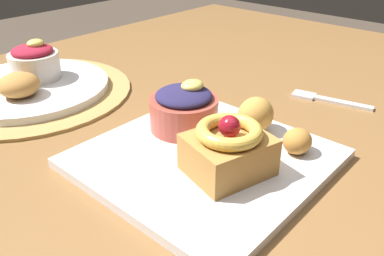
{
  "coord_description": "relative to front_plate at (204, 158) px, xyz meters",
  "views": [
    {
      "loc": [
        -0.34,
        -0.34,
        1.0
      ],
      "look_at": [
        -0.03,
        -0.06,
        0.77
      ],
      "focal_mm": 37.32,
      "sensor_mm": 36.0,
      "label": 1
    }
  ],
  "objects": [
    {
      "name": "fritter_front",
      "position": [
        0.09,
        -0.01,
        0.03
      ],
      "size": [
        0.05,
        0.04,
        0.05
      ],
      "primitive_type": "ellipsoid",
      "color": "gold",
      "rests_on": "front_plate"
    },
    {
      "name": "dining_table",
      "position": [
        0.03,
        0.08,
        -0.09
      ],
      "size": [
        1.43,
        1.01,
        0.73
      ],
      "color": "brown",
      "rests_on": "ground_plane"
    },
    {
      "name": "woven_placemat",
      "position": [
        -0.03,
        0.35,
        -0.0
      ],
      "size": [
        0.33,
        0.33,
        0.0
      ],
      "primitive_type": "cylinder",
      "color": "#AD894C",
      "rests_on": "dining_table"
    },
    {
      "name": "back_plate",
      "position": [
        -0.03,
        0.35,
        0.01
      ],
      "size": [
        0.26,
        0.26,
        0.01
      ],
      "primitive_type": "cylinder",
      "color": "white",
      "rests_on": "woven_placemat"
    },
    {
      "name": "back_pastry",
      "position": [
        -0.07,
        0.31,
        0.03
      ],
      "size": [
        0.06,
        0.06,
        0.04
      ],
      "primitive_type": "ellipsoid",
      "color": "#B77F3D",
      "rests_on": "back_plate"
    },
    {
      "name": "fritter_middle",
      "position": [
        0.08,
        -0.08,
        0.02
      ],
      "size": [
        0.04,
        0.03,
        0.03
      ],
      "primitive_type": "ellipsoid",
      "color": "#BC7F38",
      "rests_on": "front_plate"
    },
    {
      "name": "back_ramekin",
      "position": [
        -0.01,
        0.36,
        0.04
      ],
      "size": [
        0.08,
        0.08,
        0.07
      ],
      "color": "silver",
      "rests_on": "back_plate"
    },
    {
      "name": "front_plate",
      "position": [
        0.0,
        0.0,
        0.0
      ],
      "size": [
        0.26,
        0.26,
        0.01
      ],
      "primitive_type": "cube",
      "color": "white",
      "rests_on": "dining_table"
    },
    {
      "name": "fork",
      "position": [
        0.27,
        -0.03,
        -0.0
      ],
      "size": [
        0.04,
        0.13,
        0.0
      ],
      "rotation": [
        0.0,
        0.0,
        1.78
      ],
      "color": "silver",
      "rests_on": "dining_table"
    },
    {
      "name": "cake_slice",
      "position": [
        -0.01,
        -0.04,
        0.04
      ],
      "size": [
        0.1,
        0.09,
        0.07
      ],
      "rotation": [
        0.0,
        0.0,
        -0.27
      ],
      "color": "#B77F3D",
      "rests_on": "front_plate"
    },
    {
      "name": "berry_ramekin",
      "position": [
        0.04,
        0.06,
        0.03
      ],
      "size": [
        0.09,
        0.09,
        0.07
      ],
      "color": "#B24C3D",
      "rests_on": "front_plate"
    }
  ]
}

